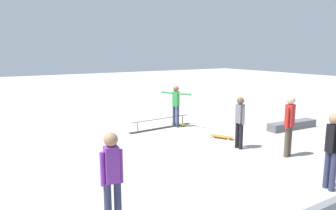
# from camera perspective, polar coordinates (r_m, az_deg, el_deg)

# --- Properties ---
(ground_plane) EXTENTS (60.00, 60.00, 0.00)m
(ground_plane) POSITION_cam_1_polar(r_m,az_deg,el_deg) (12.40, 0.64, -3.92)
(ground_plane) COLOR #ADA89E
(grind_rail) EXTENTS (2.79, 0.40, 0.41)m
(grind_rail) POSITION_cam_1_polar(r_m,az_deg,el_deg) (12.01, -1.26, -3.50)
(grind_rail) COLOR black
(grind_rail) RESTS_ON ground_plane
(skate_ledge) EXTENTS (2.25, 0.60, 0.29)m
(skate_ledge) POSITION_cam_1_polar(r_m,az_deg,el_deg) (12.87, 22.00, -3.48)
(skate_ledge) COLOR #595960
(skate_ledge) RESTS_ON ground_plane
(skater_main) EXTENTS (0.64, 1.23, 1.65)m
(skater_main) POSITION_cam_1_polar(r_m,az_deg,el_deg) (12.06, 1.48, 0.34)
(skater_main) COLOR #2D3351
(skater_main) RESTS_ON ground_plane
(skateboard_main) EXTENTS (0.33, 0.82, 0.09)m
(skateboard_main) POSITION_cam_1_polar(r_m,az_deg,el_deg) (12.54, 1.85, -3.42)
(skateboard_main) COLOR yellow
(skateboard_main) RESTS_ON ground_plane
(bystander_black_shirt) EXTENTS (0.25, 0.39, 1.69)m
(bystander_black_shirt) POSITION_cam_1_polar(r_m,az_deg,el_deg) (7.50, 28.15, -6.94)
(bystander_black_shirt) COLOR #2D3351
(bystander_black_shirt) RESTS_ON ground_plane
(bystander_purple_shirt) EXTENTS (0.39, 0.23, 1.70)m
(bystander_purple_shirt) POSITION_cam_1_polar(r_m,az_deg,el_deg) (5.26, -10.34, -12.84)
(bystander_purple_shirt) COLOR #2D3351
(bystander_purple_shirt) RESTS_ON ground_plane
(bystander_red_shirt) EXTENTS (0.40, 0.25, 1.75)m
(bystander_red_shirt) POSITION_cam_1_polar(r_m,az_deg,el_deg) (9.34, 21.58, -3.05)
(bystander_red_shirt) COLOR brown
(bystander_red_shirt) RESTS_ON ground_plane
(bystander_grey_shirt) EXTENTS (0.22, 0.36, 1.61)m
(bystander_grey_shirt) POSITION_cam_1_polar(r_m,az_deg,el_deg) (9.66, 13.15, -2.68)
(bystander_grey_shirt) COLOR black
(bystander_grey_shirt) RESTS_ON ground_plane
(loose_skateboard_orange) EXTENTS (0.58, 0.79, 0.09)m
(loose_skateboard_orange) POSITION_cam_1_polar(r_m,az_deg,el_deg) (10.82, 9.91, -5.76)
(loose_skateboard_orange) COLOR orange
(loose_skateboard_orange) RESTS_ON ground_plane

